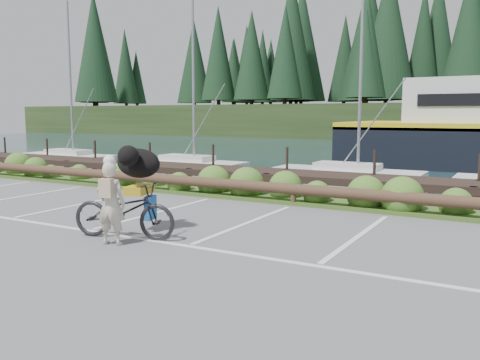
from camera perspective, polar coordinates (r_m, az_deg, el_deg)
name	(u,v)px	position (r m, az deg, el deg)	size (l,w,h in m)	color
ground	(200,242)	(10.08, -4.55, -6.92)	(72.00, 72.00, 0.00)	#565659
vegetation_strip	(303,200)	(14.67, 7.08, -2.22)	(34.00, 1.60, 0.10)	#3D5B21
log_rail	(293,205)	(14.04, 5.99, -2.84)	(32.00, 0.30, 0.60)	#443021
bicycle	(124,210)	(10.46, -12.91, -3.34)	(0.76, 2.18, 1.15)	black
cyclist	(111,204)	(9.98, -14.30, -2.58)	(0.58, 0.38, 1.60)	beige
dog	(138,163)	(10.95, -11.35, 1.87)	(1.09, 0.53, 0.63)	black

